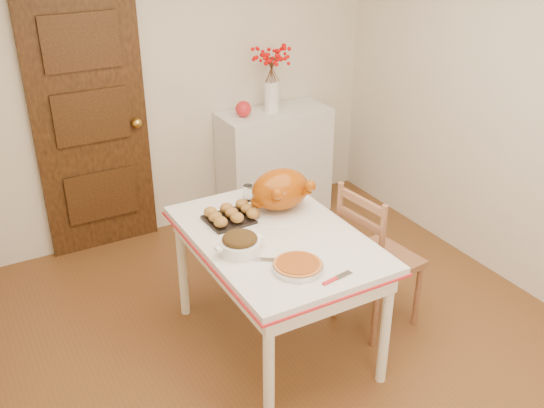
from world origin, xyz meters
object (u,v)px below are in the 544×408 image
sideboard (274,163)px  kitchen_table (276,292)px  pumpkin_pie (298,265)px  turkey_platter (280,192)px  chair_oak (379,256)px

sideboard → kitchen_table: 1.85m
sideboard → kitchen_table: size_ratio=0.71×
kitchen_table → pumpkin_pie: 0.58m
sideboard → turkey_platter: 1.62m
turkey_platter → kitchen_table: bearing=-121.1°
kitchen_table → pumpkin_pie: (-0.08, -0.38, 0.43)m
turkey_platter → sideboard: bearing=65.3°
pumpkin_pie → sideboard: bearing=63.6°
turkey_platter → pumpkin_pie: size_ratio=1.60×
kitchen_table → chair_oak: (0.70, -0.11, 0.10)m
chair_oak → pumpkin_pie: size_ratio=3.69×
turkey_platter → chair_oak: bearing=-29.8°
turkey_platter → pumpkin_pie: 0.68m
turkey_platter → pumpkin_pie: (-0.25, -0.62, -0.11)m
kitchen_table → chair_oak: size_ratio=1.34×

